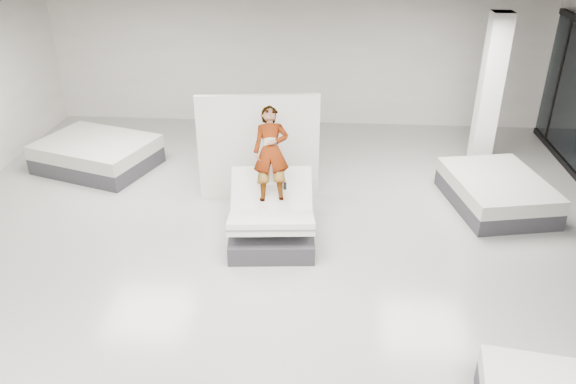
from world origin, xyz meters
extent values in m
plane|color=#A2A099|center=(0.00, 0.00, 0.00)|extent=(14.00, 14.00, 0.00)
plane|color=#27272A|center=(0.00, 0.00, 3.20)|extent=(14.00, 14.00, 0.00)
cube|color=beige|center=(0.00, 7.00, 1.60)|extent=(12.00, 0.04, 3.20)
cube|color=#323237|center=(-0.06, 1.47, 0.16)|extent=(1.50, 1.91, 0.31)
cube|color=silver|center=(-0.08, 1.76, 0.67)|extent=(1.41, 0.94, 0.71)
cube|color=slate|center=(-0.08, 1.76, 0.67)|extent=(1.42, 0.85, 0.59)
cube|color=silver|center=(-0.02, 1.06, 0.52)|extent=(1.42, 1.03, 0.40)
cube|color=slate|center=(-0.02, 1.06, 0.52)|extent=(1.44, 1.01, 0.24)
cube|color=silver|center=(-0.09, 1.87, 0.96)|extent=(0.52, 0.40, 0.32)
imported|color=slate|center=(-0.08, 1.77, 1.15)|extent=(0.71, 1.50, 1.36)
cube|color=black|center=(0.17, 1.44, 0.97)|extent=(0.06, 0.15, 0.08)
cube|color=white|center=(-0.43, 2.86, 1.01)|extent=(2.21, 0.39, 2.01)
cube|color=#323237|center=(3.94, 2.83, 0.15)|extent=(1.92, 2.32, 0.31)
cube|color=silver|center=(3.94, 2.83, 0.44)|extent=(1.92, 2.32, 0.26)
cube|color=#323237|center=(-3.98, 3.92, 0.17)|extent=(2.63, 2.28, 0.33)
cube|color=silver|center=(-3.98, 3.92, 0.47)|extent=(2.63, 2.28, 0.28)
cube|color=white|center=(4.00, 4.50, 1.60)|extent=(0.40, 0.40, 3.20)
cube|color=black|center=(5.90, 6.00, 1.45)|extent=(0.09, 0.08, 2.80)
camera|label=1|loc=(0.81, -6.54, 5.02)|focal=35.00mm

